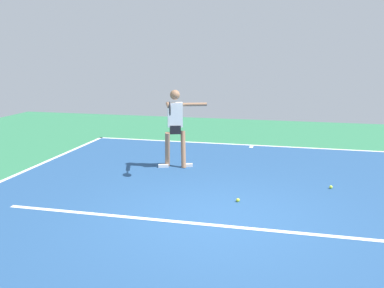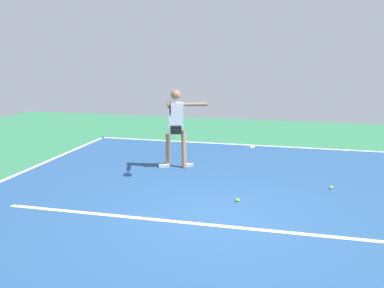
{
  "view_description": "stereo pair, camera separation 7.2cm",
  "coord_description": "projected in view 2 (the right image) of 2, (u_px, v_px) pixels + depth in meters",
  "views": [
    {
      "loc": [
        -1.16,
        6.48,
        2.66
      ],
      "look_at": [
        0.76,
        -1.48,
        0.9
      ],
      "focal_mm": 40.31,
      "sensor_mm": 36.0,
      "label": 1
    },
    {
      "loc": [
        -1.23,
        6.46,
        2.66
      ],
      "look_at": [
        0.76,
        -1.48,
        0.9
      ],
      "focal_mm": 40.31,
      "sensor_mm": 36.0,
      "label": 2
    }
  ],
  "objects": [
    {
      "name": "ground_plane",
      "position": [
        215.0,
        219.0,
        6.98
      ],
      "size": [
        21.23,
        21.23,
        0.0
      ],
      "primitive_type": "plane",
      "color": "#2D754C"
    },
    {
      "name": "court_line_service",
      "position": [
        212.0,
        225.0,
        6.73
      ],
      "size": [
        7.2,
        0.1,
        0.01
      ],
      "primitive_type": "cube",
      "color": "white",
      "rests_on": "ground_plane"
    },
    {
      "name": "tennis_ball_by_baseline",
      "position": [
        238.0,
        200.0,
        7.77
      ],
      "size": [
        0.07,
        0.07,
        0.07
      ],
      "primitive_type": "sphere",
      "color": "#CCE033",
      "rests_on": "ground_plane"
    },
    {
      "name": "tennis_ball_near_service_line",
      "position": [
        331.0,
        187.0,
        8.5
      ],
      "size": [
        0.07,
        0.07,
        0.07
      ],
      "primitive_type": "sphere",
      "color": "#C6E53D",
      "rests_on": "ground_plane"
    },
    {
      "name": "court_surface",
      "position": [
        215.0,
        219.0,
        6.98
      ],
      "size": [
        9.6,
        11.68,
        0.0
      ],
      "primitive_type": "cube",
      "color": "navy",
      "rests_on": "ground_plane"
    },
    {
      "name": "tennis_player",
      "position": [
        176.0,
        123.0,
        9.88
      ],
      "size": [
        1.1,
        1.35,
        1.82
      ],
      "rotation": [
        0.0,
        0.0,
        0.34
      ],
      "color": "#9E7051",
      "rests_on": "ground_plane"
    },
    {
      "name": "court_line_baseline_near",
      "position": [
        253.0,
        145.0,
        12.47
      ],
      "size": [
        9.6,
        0.1,
        0.01
      ],
      "primitive_type": "cube",
      "color": "white",
      "rests_on": "ground_plane"
    },
    {
      "name": "court_line_centre_mark",
      "position": [
        253.0,
        147.0,
        12.28
      ],
      "size": [
        0.1,
        0.3,
        0.01
      ],
      "primitive_type": "cube",
      "color": "white",
      "rests_on": "ground_plane"
    }
  ]
}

